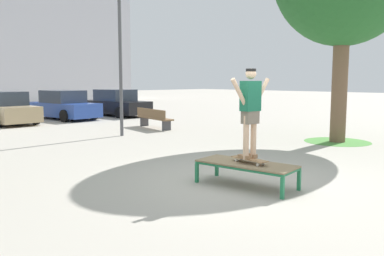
{
  "coord_description": "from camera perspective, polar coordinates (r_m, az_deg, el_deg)",
  "views": [
    {
      "loc": [
        -6.18,
        -5.0,
        2.03
      ],
      "look_at": [
        -0.22,
        1.22,
        1.0
      ],
      "focal_mm": 37.52,
      "sensor_mm": 36.0,
      "label": 1
    }
  ],
  "objects": [
    {
      "name": "ground_plane",
      "position": [
        8.2,
        7.07,
        -7.56
      ],
      "size": [
        120.0,
        120.0,
        0.0
      ],
      "primitive_type": "plane",
      "color": "#B2AA9E"
    },
    {
      "name": "skateboard",
      "position": [
        7.71,
        8.16,
        -4.42
      ],
      "size": [
        0.28,
        0.82,
        0.09
      ],
      "color": "#9E754C",
      "rests_on": "skate_box"
    },
    {
      "name": "car_black",
      "position": [
        23.3,
        -10.67,
        3.41
      ],
      "size": [
        2.16,
        4.32,
        1.5
      ],
      "color": "black",
      "rests_on": "ground"
    },
    {
      "name": "skate_box",
      "position": [
        7.76,
        7.71,
        -5.25
      ],
      "size": [
        1.02,
        1.99,
        0.46
      ],
      "color": "#237A4C",
      "rests_on": "ground"
    },
    {
      "name": "car_blue",
      "position": [
        21.99,
        -17.7,
        3.01
      ],
      "size": [
        2.25,
        4.36,
        1.5
      ],
      "color": "#28479E",
      "rests_on": "ground"
    },
    {
      "name": "light_post",
      "position": [
        14.9,
        -10.23,
        13.64
      ],
      "size": [
        0.36,
        0.36,
        5.83
      ],
      "color": "#4C4C51",
      "rests_on": "ground"
    },
    {
      "name": "skater",
      "position": [
        7.58,
        8.28,
        2.98
      ],
      "size": [
        1.0,
        0.31,
        1.69
      ],
      "color": "beige",
      "rests_on": "skateboard"
    },
    {
      "name": "car_tan",
      "position": [
        20.68,
        -25.1,
        2.47
      ],
      "size": [
        2.06,
        4.27,
        1.5
      ],
      "color": "tan",
      "rests_on": "ground"
    },
    {
      "name": "grass_patch_near_right",
      "position": [
        14.13,
        19.93,
        -1.83
      ],
      "size": [
        2.13,
        2.13,
        0.01
      ],
      "primitive_type": "cylinder",
      "color": "#519342",
      "rests_on": "ground"
    },
    {
      "name": "park_bench",
      "position": [
        17.03,
        -5.47,
        1.46
      ],
      "size": [
        0.82,
        2.44,
        0.83
      ],
      "color": "brown",
      "rests_on": "ground"
    }
  ]
}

